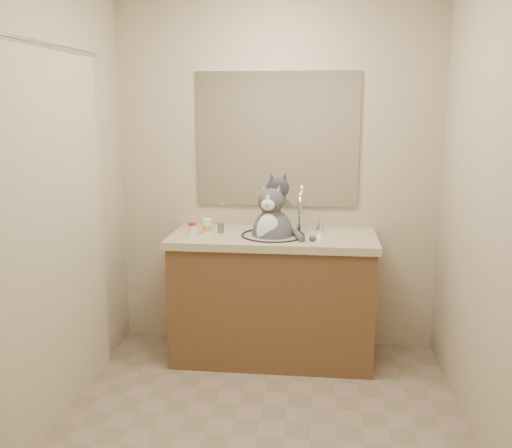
{
  "coord_description": "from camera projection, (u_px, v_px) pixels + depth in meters",
  "views": [
    {
      "loc": [
        0.29,
        -2.64,
        1.68
      ],
      "look_at": [
        -0.08,
        0.65,
        0.99
      ],
      "focal_mm": 40.0,
      "sensor_mm": 36.0,
      "label": 1
    }
  ],
  "objects": [
    {
      "name": "room",
      "position": [
        257.0,
        208.0,
        2.7
      ],
      "size": [
        2.22,
        2.52,
        2.42
      ],
      "color": "gray",
      "rests_on": "ground"
    },
    {
      "name": "pill_bottle_orange",
      "position": [
        207.0,
        226.0,
        3.73
      ],
      "size": [
        0.07,
        0.07,
        0.1
      ],
      "rotation": [
        0.0,
        0.0,
        0.15
      ],
      "color": "white",
      "rests_on": "vanity"
    },
    {
      "name": "vanity",
      "position": [
        273.0,
        294.0,
        3.79
      ],
      "size": [
        1.34,
        0.59,
        1.12
      ],
      "color": "brown",
      "rests_on": "ground"
    },
    {
      "name": "shower_curtain",
      "position": [
        58.0,
        233.0,
        2.95
      ],
      "size": [
        0.02,
        1.3,
        1.93
      ],
      "color": "beige",
      "rests_on": "ground"
    },
    {
      "name": "cat",
      "position": [
        272.0,
        232.0,
        3.7
      ],
      "size": [
        0.38,
        0.38,
        0.55
      ],
      "rotation": [
        0.0,
        0.0,
        -0.2
      ],
      "color": "#46464B",
      "rests_on": "vanity"
    },
    {
      "name": "grey_canister",
      "position": [
        221.0,
        228.0,
        3.77
      ],
      "size": [
        0.05,
        0.05,
        0.07
      ],
      "rotation": [
        0.0,
        0.0,
        -0.41
      ],
      "color": "slate",
      "rests_on": "vanity"
    },
    {
      "name": "mirror",
      "position": [
        277.0,
        139.0,
        3.85
      ],
      "size": [
        1.1,
        0.02,
        0.9
      ],
      "primitive_type": "cube",
      "color": "white",
      "rests_on": "room"
    },
    {
      "name": "pill_bottle_redcap",
      "position": [
        192.0,
        229.0,
        3.69
      ],
      "size": [
        0.06,
        0.06,
        0.08
      ],
      "rotation": [
        0.0,
        0.0,
        -0.36
      ],
      "color": "white",
      "rests_on": "vanity"
    }
  ]
}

